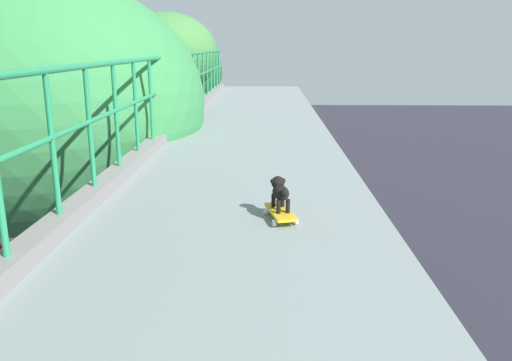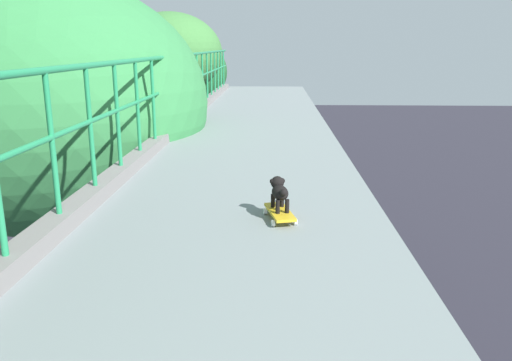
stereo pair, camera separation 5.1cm
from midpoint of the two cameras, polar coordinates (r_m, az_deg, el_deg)
The scene contains 9 objects.
overpass_deck at distance 3.70m, azimuth -3.66°, elevation -11.24°, with size 2.69×29.71×0.44m.
green_railing at distance 3.87m, azimuth -23.25°, elevation -3.72°, with size 0.20×28.22×1.26m.
car_black_seventh at distance 19.48m, azimuth -17.45°, elevation -5.22°, with size 1.80×4.17×1.45m.
city_bus at distance 28.48m, azimuth -19.11°, elevation 3.33°, with size 2.55×10.70×3.24m.
roadside_tree_mid at distance 9.75m, azimuth -22.79°, elevation 7.80°, with size 5.82×5.82×8.37m.
roadside_tree_far at distance 20.28m, azimuth -9.45°, elevation 13.44°, with size 3.95×3.95×8.38m.
roadside_tree_farthest at distance 25.83m, azimuth -8.01°, elevation 11.77°, with size 4.26×4.26×7.61m.
toy_skateboard at distance 4.25m, azimuth 3.02°, elevation -3.59°, with size 0.29×0.50×0.08m.
small_dog at distance 4.24m, azimuth 2.97°, elevation -1.16°, with size 0.18×0.32×0.27m.
Camera 2 is at (1.42, -3.30, 7.16)m, focal length 35.79 mm.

